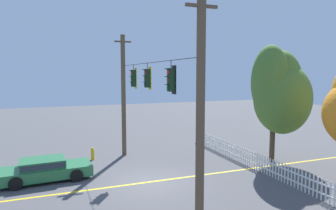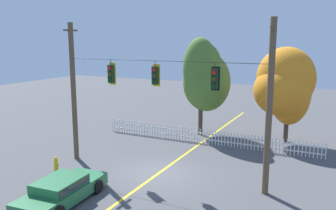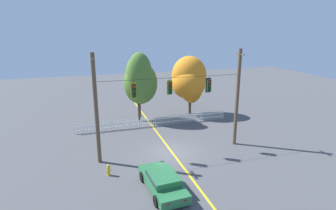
# 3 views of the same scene
# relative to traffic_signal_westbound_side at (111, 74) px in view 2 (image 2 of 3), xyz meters

# --- Properties ---
(ground) EXTENTS (80.00, 80.00, 0.00)m
(ground) POSITION_rel_traffic_signal_westbound_side_xyz_m (2.92, -0.01, -5.26)
(ground) COLOR #4C4C4F
(lane_centerline_stripe) EXTENTS (0.16, 36.00, 0.01)m
(lane_centerline_stripe) POSITION_rel_traffic_signal_westbound_side_xyz_m (2.92, -0.01, -5.26)
(lane_centerline_stripe) COLOR gold
(lane_centerline_stripe) RESTS_ON ground
(signal_support_span) EXTENTS (11.57, 1.10, 8.08)m
(signal_support_span) POSITION_rel_traffic_signal_westbound_side_xyz_m (2.92, -0.01, -1.16)
(signal_support_span) COLOR brown
(signal_support_span) RESTS_ON ground
(traffic_signal_westbound_side) EXTENTS (0.43, 0.38, 1.40)m
(traffic_signal_westbound_side) POSITION_rel_traffic_signal_westbound_side_xyz_m (0.00, 0.00, 0.00)
(traffic_signal_westbound_side) COLOR black
(traffic_signal_southbound_primary) EXTENTS (0.43, 0.38, 1.32)m
(traffic_signal_southbound_primary) POSITION_rel_traffic_signal_westbound_side_xyz_m (2.75, -0.00, 0.04)
(traffic_signal_southbound_primary) COLOR black
(traffic_signal_northbound_primary) EXTENTS (0.43, 0.38, 1.35)m
(traffic_signal_northbound_primary) POSITION_rel_traffic_signal_westbound_side_xyz_m (5.96, -0.00, 0.01)
(traffic_signal_northbound_primary) COLOR black
(white_picket_fence) EXTENTS (15.48, 0.06, 1.00)m
(white_picket_fence) POSITION_rel_traffic_signal_westbound_side_xyz_m (3.18, 6.36, -4.76)
(white_picket_fence) COLOR white
(white_picket_fence) RESTS_ON ground
(autumn_maple_near_fence) EXTENTS (3.56, 3.56, 7.28)m
(autumn_maple_near_fence) POSITION_rel_traffic_signal_westbound_side_xyz_m (2.22, 8.68, -0.87)
(autumn_maple_near_fence) COLOR #473828
(autumn_maple_near_fence) RESTS_ON ground
(autumn_maple_mid) EXTENTS (4.05, 3.80, 6.64)m
(autumn_maple_mid) POSITION_rel_traffic_signal_westbound_side_xyz_m (7.95, 9.08, -1.28)
(autumn_maple_mid) COLOR #473828
(autumn_maple_mid) RESTS_ON ground
(parked_car) EXTENTS (2.23, 4.64, 1.15)m
(parked_car) POSITION_rel_traffic_signal_westbound_side_xyz_m (0.71, -4.97, -4.65)
(parked_car) COLOR #286B3D
(parked_car) RESTS_ON ground
(fire_hydrant) EXTENTS (0.38, 0.22, 0.81)m
(fire_hydrant) POSITION_rel_traffic_signal_westbound_side_xyz_m (-2.29, -2.18, -4.86)
(fire_hydrant) COLOR gold
(fire_hydrant) RESTS_ON ground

